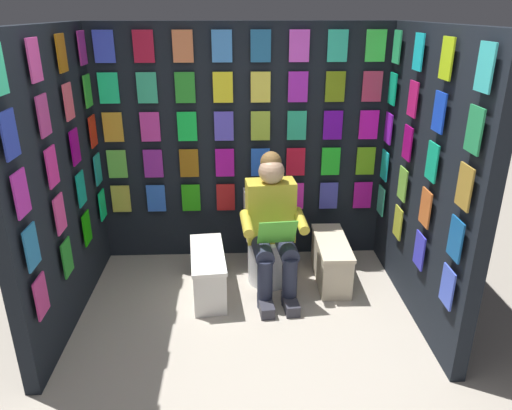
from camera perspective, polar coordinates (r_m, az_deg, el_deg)
ground_plane at (r=3.30m, az=-0.82°, el=-20.82°), size 30.00×30.00×0.00m
display_wall_back at (r=4.46m, az=-1.63°, el=7.04°), size 2.71×0.14×2.16m
display_wall_left at (r=3.80m, az=19.47°, el=3.05°), size 0.14×1.85×2.16m
display_wall_right at (r=3.76m, az=-22.43°, el=2.41°), size 0.14×1.85×2.16m
toilet at (r=4.28m, az=1.46°, el=-4.51°), size 0.42×0.57×0.77m
person_reading at (r=3.96m, az=1.96°, el=-2.43°), size 0.55×0.71×1.19m
comic_longbox_near at (r=4.33m, az=8.84°, el=-6.46°), size 0.28×0.73×0.39m
comic_longbox_far at (r=4.10m, az=-5.66°, el=-7.99°), size 0.34×0.74×0.39m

